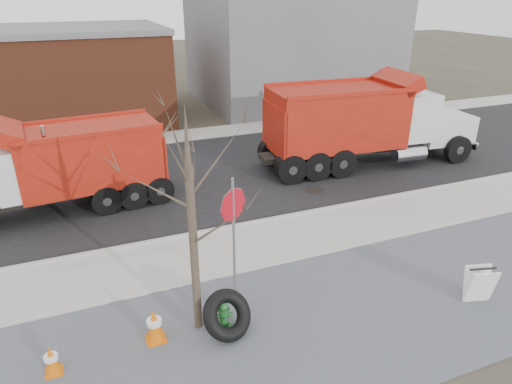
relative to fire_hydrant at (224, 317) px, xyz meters
name	(u,v)px	position (x,y,z in m)	size (l,w,h in m)	color
ground	(278,246)	(2.68, 2.89, -0.34)	(120.00, 120.00, 0.00)	#383328
gravel_verge	(339,316)	(2.68, -0.61, -0.33)	(60.00, 5.00, 0.03)	slate
sidewalk	(275,241)	(2.68, 3.14, -0.31)	(60.00, 2.50, 0.06)	#9E9B93
curb	(259,222)	(2.68, 4.44, -0.29)	(60.00, 0.15, 0.11)	#9E9B93
road	(216,174)	(2.68, 9.19, -0.33)	(60.00, 9.40, 0.02)	black
far_sidewalk	(184,136)	(2.68, 14.89, -0.31)	(60.00, 2.00, 0.06)	#9E9B93
building_grey	(291,39)	(11.68, 20.89, 3.66)	(12.00, 10.00, 8.00)	slate
bare_tree	(190,197)	(-0.52, 0.29, 2.96)	(3.20, 3.20, 5.20)	#382D23
fire_hydrant	(224,317)	(0.00, 0.00, 0.00)	(0.42, 0.41, 0.74)	#2A7036
truck_tire	(227,315)	(0.03, -0.17, 0.18)	(1.43, 1.31, 1.12)	black
stop_sign	(233,219)	(0.69, 1.19, 1.80)	(0.77, 0.45, 3.18)	gray
sandwich_board	(479,285)	(6.12, -1.39, 0.17)	(0.78, 0.60, 0.96)	white
traffic_cone_near	(155,325)	(-1.52, 0.21, 0.08)	(0.43, 0.43, 0.83)	#DA6006
traffic_cone_far	(52,360)	(-3.61, 0.03, 0.00)	(0.35, 0.35, 0.68)	#DA6006
dump_truck_red_a	(363,120)	(8.92, 7.96, 1.64)	(9.81, 3.30, 3.89)	black
dump_truck_red_b	(62,165)	(-3.11, 7.88, 1.34)	(7.85, 2.91, 3.29)	black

